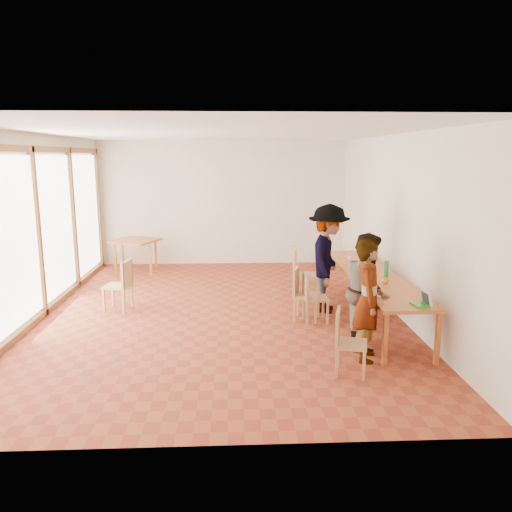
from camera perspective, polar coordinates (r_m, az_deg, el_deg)
The scene contains 25 objects.
ground at distance 8.63m, azimuth -4.17°, elevation -6.48°, with size 8.00×8.00×0.00m, color brown.
wall_back at distance 12.26m, azimuth -3.82°, elevation 6.04°, with size 6.00×0.10×3.00m, color beige.
wall_front at distance 4.37m, azimuth -5.73°, elevation -3.89°, with size 6.00×0.10×3.00m, color beige.
wall_right at distance 8.73m, azimuth 15.79°, elevation 3.45°, with size 0.10×8.00×3.00m, color beige.
window_wall at distance 8.88m, azimuth -23.81°, elevation 3.03°, with size 0.10×8.00×3.00m, color white.
ceiling at distance 8.22m, azimuth -4.49°, elevation 13.99°, with size 6.00×8.00×0.04m, color white.
communal_table at distance 8.39m, azimuth 13.03°, elevation -2.27°, with size 0.80×4.00×0.75m.
side_table at distance 11.79m, azimuth -13.59°, elevation 1.45°, with size 0.90×0.90×0.75m.
chair_near at distance 6.26m, azimuth 10.06°, elevation -8.87°, with size 0.46×0.46×0.43m.
chair_mid at distance 8.07m, azimuth 6.25°, elevation -4.07°, with size 0.39×0.39×0.43m.
chair_far at distance 8.16m, azimuth 5.19°, elevation -3.66°, with size 0.50×0.50×0.46m.
chair_empty at distance 9.23m, azimuth 5.07°, elevation -1.39°, with size 0.49×0.49×0.53m.
chair_spare at distance 8.91m, azimuth -15.05°, elevation -2.62°, with size 0.49×0.49×0.47m.
person_near at distance 6.65m, azimuth 12.70°, elevation -4.96°, with size 0.59×0.38×1.61m, color gray.
person_mid at distance 7.14m, azimuth 12.61°, elevation -3.82°, with size 0.78×0.61×1.61m, color gray.
person_far at distance 8.56m, azimuth 8.24°, elevation -0.29°, with size 1.20×0.69×1.85m, color gray.
laptop_near at distance 6.78m, azimuth 18.55°, elevation -4.96°, with size 0.23×0.26×0.20m.
laptop_mid at distance 8.28m, azimuth 12.59°, elevation -1.75°, with size 0.22×0.24×0.18m.
laptop_far at distance 8.80m, azimuth 13.13°, elevation -1.00°, with size 0.20×0.23×0.18m.
yellow_mug at distance 7.76m, azimuth 14.55°, elevation -2.78°, with size 0.11×0.11×0.09m, color yellow.
green_bottle at distance 8.12m, azimuth 14.69°, elevation -1.46°, with size 0.07×0.07×0.28m, color #207541.
clear_glass at distance 7.55m, azimuth 13.47°, elevation -3.10°, with size 0.07×0.07×0.09m, color silver.
condiment_cup at distance 9.39m, azimuth 10.68°, elevation -0.24°, with size 0.08×0.08×0.06m, color white.
pink_phone at distance 10.01m, azimuth 9.95°, elevation 0.37°, with size 0.05×0.10×0.01m, color #D8314D.
black_pouch at distance 7.76m, azimuth 12.28°, elevation -2.65°, with size 0.16×0.26×0.09m, color black.
Camera 1 is at (0.24, -8.21, 2.65)m, focal length 35.00 mm.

